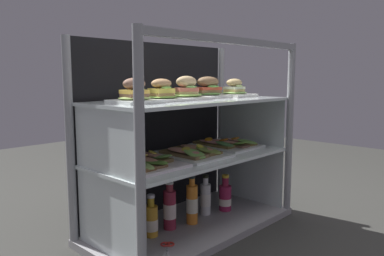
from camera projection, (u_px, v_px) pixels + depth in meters
ground_plane at (192, 231)px, 1.97m from camera, size 6.00×6.00×0.02m
case_base_deck at (192, 225)px, 1.97m from camera, size 1.10×0.53×0.04m
case_frame at (175, 127)px, 1.98m from camera, size 1.10×0.53×0.96m
riser_lower_tier at (192, 191)px, 1.94m from camera, size 1.02×0.46×0.34m
shelf_lower_glass at (192, 157)px, 1.92m from camera, size 1.04×0.48×0.01m
riser_upper_tier at (192, 129)px, 1.90m from camera, size 1.02×0.46×0.27m
shelf_upper_glass at (192, 101)px, 1.88m from camera, size 1.04×0.48×0.01m
plated_roll_sandwich_near_left_corner at (134, 94)px, 1.62m from camera, size 0.18×0.18×0.11m
plated_roll_sandwich_mid_right at (162, 94)px, 1.78m from camera, size 0.21×0.21×0.10m
plated_roll_sandwich_left_of_center at (186, 92)px, 1.90m from camera, size 0.20×0.20×0.12m
plated_roll_sandwich_far_left at (208, 90)px, 2.05m from camera, size 0.19×0.19×0.11m
plated_roll_sandwich_near_right_corner at (234, 91)px, 2.16m from camera, size 0.20×0.20×0.10m
open_sandwich_tray_near_right_corner at (144, 162)px, 1.69m from camera, size 0.28×0.35×0.06m
open_sandwich_tray_mid_right at (192, 152)px, 1.91m from camera, size 0.28×0.35×0.06m
open_sandwich_tray_far_left at (227, 144)px, 2.16m from camera, size 0.28×0.35×0.06m
juice_bottle_near_post at (130, 230)px, 1.67m from camera, size 0.06×0.06×0.19m
juice_bottle_tucked_behind at (151, 221)px, 1.79m from camera, size 0.06×0.06×0.20m
juice_bottle_front_middle at (170, 209)px, 1.87m from camera, size 0.06×0.06×0.24m
juice_bottle_front_right_end at (192, 203)px, 1.94m from camera, size 0.06×0.06×0.25m
juice_bottle_front_fourth at (205, 198)px, 2.07m from camera, size 0.06×0.06×0.22m
juice_bottle_back_right at (225, 197)px, 2.14m from camera, size 0.07×0.07×0.20m
kitchen_scissors at (167, 247)px, 1.67m from camera, size 0.17×0.17×0.01m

